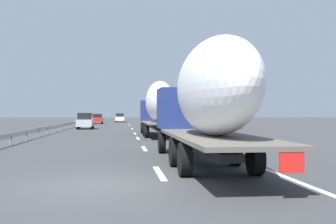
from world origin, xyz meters
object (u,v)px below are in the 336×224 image
object	(u,v)px
truck_trailing	(207,97)
car_silver_hatch	(85,121)
car_black_suv	(120,117)
road_sign	(174,110)
truck_lead	(158,106)
car_white_van	(120,118)
car_red_compact	(98,119)

from	to	relation	value
truck_trailing	car_silver_hatch	size ratio (longest dim) A/B	3.28
truck_trailing	car_black_suv	size ratio (longest dim) A/B	3.00
road_sign	truck_lead	bearing A→B (deg)	168.06
truck_lead	truck_trailing	distance (m)	19.92
car_silver_hatch	road_sign	distance (m)	10.74
truck_lead	car_black_suv	distance (m)	65.94
road_sign	truck_trailing	bearing A→B (deg)	174.88
car_black_suv	car_white_van	distance (m)	12.38
truck_trailing	car_red_compact	xyz separation A→B (m)	(60.97, 7.36, -1.58)
car_red_compact	road_sign	distance (m)	28.43
truck_trailing	road_sign	size ratio (longest dim) A/B	4.11
truck_trailing	car_red_compact	bearing A→B (deg)	6.88
truck_lead	car_red_compact	bearing A→B (deg)	10.16
car_black_suv	truck_lead	bearing A→B (deg)	-176.85
truck_trailing	car_silver_hatch	distance (m)	37.12
truck_lead	car_silver_hatch	distance (m)	18.08
car_red_compact	road_sign	xyz separation A→B (m)	(-26.39, -10.46, 1.42)
car_silver_hatch	road_sign	xyz separation A→B (m)	(-1.76, -10.51, 1.35)
car_silver_hatch	car_red_compact	distance (m)	24.64
car_white_van	road_sign	xyz separation A→B (m)	(-38.78, -6.59, 1.39)
truck_lead	car_silver_hatch	world-z (taller)	truck_lead
truck_lead	car_red_compact	xyz separation A→B (m)	(41.06, 7.36, -1.63)
car_black_suv	car_red_compact	bearing A→B (deg)	171.43
car_silver_hatch	road_sign	size ratio (longest dim) A/B	1.25
truck_trailing	truck_lead	bearing A→B (deg)	-0.00
truck_lead	car_red_compact	world-z (taller)	truck_lead
truck_lead	truck_trailing	world-z (taller)	truck_lead
car_red_compact	car_white_van	size ratio (longest dim) A/B	1.00
truck_trailing	car_silver_hatch	xyz separation A→B (m)	(36.34, 7.41, -1.52)
car_white_van	road_sign	bearing A→B (deg)	-170.36
car_black_suv	car_white_van	size ratio (longest dim) A/B	1.06
truck_trailing	car_black_suv	world-z (taller)	truck_trailing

